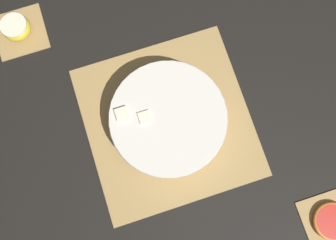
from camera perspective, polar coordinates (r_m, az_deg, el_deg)
The scene contains 7 objects.
ground_plane at distance 0.84m, azimuth 0.00°, elevation -0.37°, with size 6.00×6.00×0.00m, color black.
bamboo_mat_center at distance 0.83m, azimuth 0.00°, elevation -0.33°, with size 0.42×0.41×0.01m.
coaster_mat_near_left at distance 0.99m, azimuth -24.31°, elevation 13.81°, with size 0.13×0.13×0.01m.
coaster_mat_far_right at distance 0.92m, azimuth 26.44°, elevation -15.47°, with size 0.13×0.13×0.01m.
fruit_salad_bowl at distance 0.79m, azimuth -0.01°, elevation 0.14°, with size 0.28×0.28×0.07m.
apple_half at distance 0.97m, azimuth -24.91°, elevation 14.35°, with size 0.07×0.07×0.04m.
grapefruit_slice at distance 0.91m, azimuth 26.69°, elevation -15.51°, with size 0.09×0.09×0.01m.
Camera 1 is at (0.13, -0.04, 0.83)m, focal length 35.00 mm.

